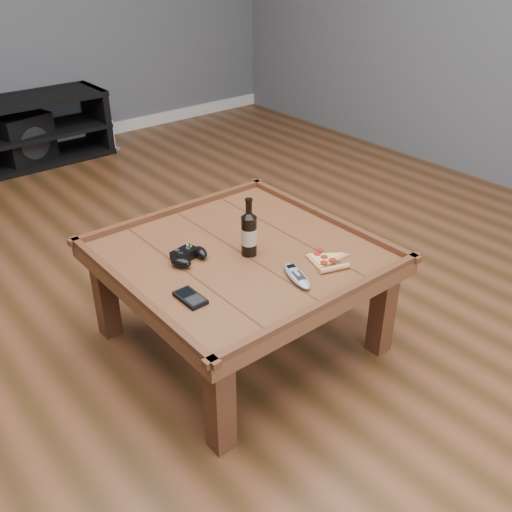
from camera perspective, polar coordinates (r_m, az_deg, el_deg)
ground at (r=2.55m, az=-1.44°, el=-8.40°), size 6.00×6.00×0.00m
baseboard at (r=4.98m, az=-23.54°, el=9.59°), size 5.00×0.02×0.10m
coffee_table at (r=2.33m, az=-1.56°, el=-0.85°), size 1.03×1.03×0.48m
media_console at (r=4.70m, az=-23.09°, el=11.12°), size 1.40×0.45×0.50m
beer_bottle at (r=2.24m, az=-0.71°, el=2.35°), size 0.06×0.06×0.24m
game_controller at (r=2.24m, az=-6.80°, el=0.03°), size 0.18×0.13×0.05m
pizza_slice at (r=2.24m, az=6.97°, el=-0.44°), size 0.20×0.25×0.02m
smartphone at (r=2.02m, az=-6.58°, el=-4.17°), size 0.07×0.13×0.02m
remote_control at (r=2.12m, az=4.10°, el=-1.99°), size 0.12×0.20×0.03m
subwoofer at (r=4.77m, az=-22.51°, el=10.81°), size 0.46×0.46×0.38m
game_console at (r=4.91m, az=-14.78°, el=11.62°), size 0.13×0.21×0.25m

